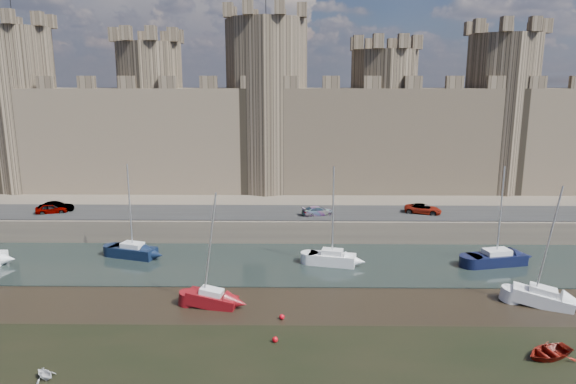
# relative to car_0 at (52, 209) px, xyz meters

# --- Properties ---
(water_channel) EXTENTS (160.00, 12.00, 0.08)m
(water_channel) POSITION_rel_car_0_xyz_m (22.09, -9.39, -3.04)
(water_channel) COLOR black
(water_channel) RESTS_ON ground
(quay) EXTENTS (160.00, 60.00, 2.50)m
(quay) POSITION_rel_car_0_xyz_m (22.09, 26.61, -1.83)
(quay) COLOR #4C443A
(quay) RESTS_ON ground
(road) EXTENTS (160.00, 7.00, 0.10)m
(road) POSITION_rel_car_0_xyz_m (22.09, 0.61, -0.53)
(road) COLOR black
(road) RESTS_ON quay
(castle) EXTENTS (108.50, 11.00, 29.00)m
(castle) POSITION_rel_car_0_xyz_m (21.45, 14.61, 8.59)
(castle) COLOR #42382B
(castle) RESTS_ON quay
(car_0) EXTENTS (3.66, 2.29, 1.16)m
(car_0) POSITION_rel_car_0_xyz_m (0.00, 0.00, 0.00)
(car_0) COLOR gray
(car_0) RESTS_ON quay
(car_1) EXTENTS (3.99, 2.28, 1.24)m
(car_1) POSITION_rel_car_0_xyz_m (0.27, 0.58, 0.04)
(car_1) COLOR gray
(car_1) RESTS_ON quay
(car_2) EXTENTS (3.96, 2.52, 1.07)m
(car_2) POSITION_rel_car_0_xyz_m (30.60, -0.50, -0.05)
(car_2) COLOR gray
(car_2) RESTS_ON quay
(car_3) EXTENTS (4.53, 3.09, 1.15)m
(car_3) POSITION_rel_car_0_xyz_m (42.71, 0.44, -0.01)
(car_3) COLOR gray
(car_3) RESTS_ON quay
(sailboat_1) EXTENTS (5.08, 3.16, 9.52)m
(sailboat_1) POSITION_rel_car_0_xyz_m (11.69, -7.91, -2.32)
(sailboat_1) COLOR black
(sailboat_1) RESTS_ON ground
(sailboat_2) EXTENTS (4.73, 2.69, 9.61)m
(sailboat_2) POSITION_rel_car_0_xyz_m (31.59, -9.80, -2.30)
(sailboat_2) COLOR silver
(sailboat_2) RESTS_ON ground
(sailboat_3) EXTENTS (5.82, 3.29, 9.62)m
(sailboat_3) POSITION_rel_car_0_xyz_m (47.46, -9.58, -2.33)
(sailboat_3) COLOR black
(sailboat_3) RESTS_ON ground
(sailboat_4) EXTENTS (4.17, 2.23, 9.25)m
(sailboat_4) POSITION_rel_car_0_xyz_m (21.44, -19.17, -2.38)
(sailboat_4) COLOR maroon
(sailboat_4) RESTS_ON ground
(sailboat_5) EXTENTS (4.84, 3.39, 9.74)m
(sailboat_5) POSITION_rel_car_0_xyz_m (47.61, -18.69, -2.37)
(sailboat_5) COLOR silver
(sailboat_5) RESTS_ON ground
(dinghy_3) EXTENTS (1.84, 1.78, 0.74)m
(dinghy_3) POSITION_rel_car_0_xyz_m (13.08, -29.48, -2.71)
(dinghy_3) COLOR silver
(dinghy_3) RESTS_ON ground
(dinghy_4) EXTENTS (3.84, 3.33, 0.67)m
(dinghy_4) POSITION_rel_car_0_xyz_m (44.34, -26.57, -2.75)
(dinghy_4) COLOR maroon
(dinghy_4) RESTS_ON ground
(buoy_1) EXTENTS (0.40, 0.40, 0.40)m
(buoy_1) POSITION_rel_car_0_xyz_m (27.03, -21.39, -2.88)
(buoy_1) COLOR red
(buoy_1) RESTS_ON ground
(buoy_3) EXTENTS (0.41, 0.41, 0.41)m
(buoy_3) POSITION_rel_car_0_xyz_m (26.65, -24.84, -2.88)
(buoy_3) COLOR #BB0810
(buoy_3) RESTS_ON ground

